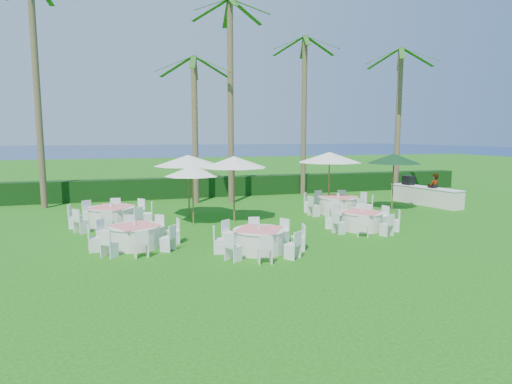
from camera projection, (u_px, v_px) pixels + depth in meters
The scene contains 20 objects.
ground at pixel (287, 241), 15.10m from camera, with size 120.00×120.00×0.00m, color #16570F.
hedge at pixel (218, 186), 26.42m from camera, with size 34.00×1.00×1.20m, color black.
ocean at pixel (149, 150), 111.99m from camera, with size 260.00×260.00×0.00m, color #07124D.
banquet_table_a at pixel (135, 236), 14.28m from camera, with size 2.97×2.97×0.90m.
banquet_table_b at pixel (259, 240), 13.73m from camera, with size 2.97×2.97×0.90m.
banquet_table_c at pixel (362, 220), 16.96m from camera, with size 2.85×2.85×0.88m.
banquet_table_d at pixel (112, 216), 17.53m from camera, with size 3.30×3.30×0.99m.
banquet_table_f at pixel (338, 205), 20.48m from camera, with size 3.26×3.26×0.98m.
umbrella_a at pixel (192, 171), 17.69m from camera, with size 2.34×2.34×2.48m.
umbrella_b at pixel (234, 162), 18.30m from camera, with size 2.87×2.87×2.84m.
umbrella_c at pixel (188, 161), 19.12m from camera, with size 3.07×3.07×2.86m.
umbrella_d at pixel (330, 157), 20.89m from camera, with size 3.16×3.16×2.92m.
umbrella_green at pixel (394, 159), 21.17m from camera, with size 2.64×2.64×2.83m.
buffet_table at pixel (425, 195), 23.14m from camera, with size 1.74×4.24×1.47m.
staff_person at pixel (434, 190), 22.64m from camera, with size 0.63×0.41×1.73m, color gray.
palm_a at pixel (37, 84), 21.30m from camera, with size 4.35×4.28×11.60m.
palm_b at pixel (195, 123), 23.27m from camera, with size 4.25×4.37×7.96m.
palm_c at pixel (231, 95), 23.02m from camera, with size 4.10×4.40×10.86m.
palm_d at pixel (304, 109), 26.65m from camera, with size 4.36×4.27×9.78m.
palm_e at pixel (398, 116), 25.40m from camera, with size 4.41×4.03×8.81m.
Camera 1 is at (-5.29, -13.80, 3.71)m, focal length 30.00 mm.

